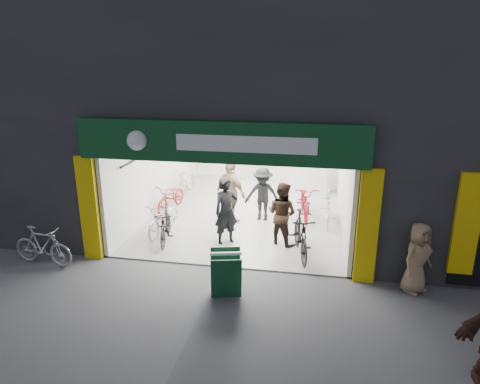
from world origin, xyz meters
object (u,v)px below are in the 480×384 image
(bike_right_front, at_px, (301,235))
(sandwich_board, at_px, (226,273))
(parked_bike, at_px, (43,246))
(pedestrian_near, at_px, (417,258))
(bike_left_front, at_px, (164,218))

(bike_right_front, relative_size, sandwich_board, 1.96)
(bike_right_front, xyz_separation_m, sandwich_board, (-1.42, -2.19, -0.04))
(parked_bike, distance_m, sandwich_board, 4.65)
(parked_bike, xyz_separation_m, pedestrian_near, (8.51, 0.31, 0.29))
(bike_right_front, height_order, parked_bike, bike_right_front)
(bike_left_front, xyz_separation_m, pedestrian_near, (6.35, -2.06, 0.31))
(bike_left_front, xyz_separation_m, sandwich_board, (2.45, -2.99, 0.06))
(parked_bike, bearing_deg, bike_right_front, -68.07)
(bike_left_front, distance_m, sandwich_board, 3.86)
(bike_left_front, height_order, sandwich_board, sandwich_board)
(pedestrian_near, bearing_deg, parked_bike, 139.58)
(pedestrian_near, xyz_separation_m, sandwich_board, (-3.90, -0.93, -0.24))
(bike_right_front, xyz_separation_m, pedestrian_near, (2.48, -1.26, 0.21))
(bike_right_front, distance_m, sandwich_board, 2.61)
(bike_left_front, bearing_deg, sandwich_board, -44.54)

